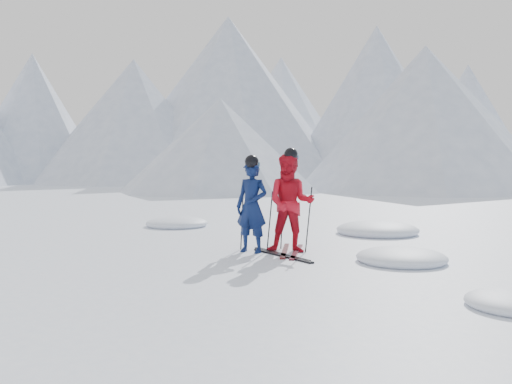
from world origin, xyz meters
The scene contains 12 objects.
ground centered at (0.00, 0.00, 0.00)m, with size 160.00×160.00×0.00m, color white.
skier_blue centered at (-1.54, -0.07, 0.86)m, with size 0.63×0.41×1.72m, color #0B1945.
skier_red centered at (-0.91, 0.30, 0.92)m, with size 0.90×0.70×1.85m, color red.
pole_blue_left centered at (-1.84, 0.08, 0.57)m, with size 0.02×0.02×1.14m, color black.
pole_blue_right centered at (-1.29, 0.18, 0.57)m, with size 0.02×0.02×1.14m, color black.
pole_red_left centered at (-1.21, 0.55, 0.62)m, with size 0.02×0.02×1.23m, color black.
pole_red_right centered at (-0.61, 0.45, 0.62)m, with size 0.02×0.02×1.23m, color black.
ski_worn_left centered at (-1.03, 0.30, 0.01)m, with size 0.09×1.70×0.03m, color black.
ski_worn_right centered at (-0.79, 0.30, 0.01)m, with size 0.09×1.70×0.03m, color black.
ski_loose_a centered at (-0.93, -0.06, 0.01)m, with size 0.09×1.70×0.03m, color black.
ski_loose_b centered at (-0.83, -0.21, 0.01)m, with size 0.09×1.70×0.03m, color black.
snow_lumps centered at (-0.99, 2.16, 0.00)m, with size 9.81×7.18×0.42m.
Camera 1 is at (3.46, -8.81, 1.66)m, focal length 38.00 mm.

